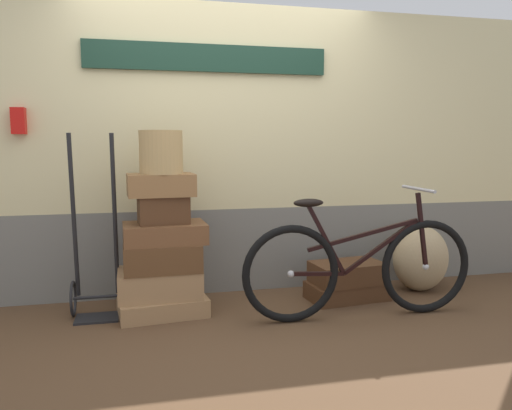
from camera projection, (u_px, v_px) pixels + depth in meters
name	position (u px, v px, depth m)	size (l,w,h in m)	color
ground	(244.00, 325.00, 3.65)	(8.81, 5.20, 0.06)	#513823
station_building	(225.00, 151.00, 4.32)	(6.81, 0.74, 2.43)	slate
suitcase_0	(162.00, 304.00, 3.82)	(0.65, 0.47, 0.14)	#9E754C
suitcase_1	(160.00, 283.00, 3.79)	(0.62, 0.40, 0.21)	#9E754C
suitcase_2	(162.00, 257.00, 3.75)	(0.56, 0.38, 0.20)	brown
suitcase_3	(165.00, 233.00, 3.76)	(0.61, 0.40, 0.15)	brown
suitcase_4	(163.00, 210.00, 3.72)	(0.36, 0.23, 0.21)	#4C2D19
suitcase_5	(161.00, 185.00, 3.72)	(0.49, 0.32, 0.16)	olive
suitcase_6	(347.00, 291.00, 4.16)	(0.64, 0.35, 0.14)	#4C2D19
suitcase_7	(347.00, 273.00, 4.14)	(0.58, 0.35, 0.17)	#4C2D19
wicker_basket	(161.00, 152.00, 3.69)	(0.32, 0.32, 0.32)	tan
luggage_trolley	(96.00, 271.00, 3.75)	(0.37, 0.35, 1.37)	black
burlap_sack	(420.00, 258.00, 4.39)	(0.49, 0.41, 0.57)	tan
bicycle	(360.00, 268.00, 3.70)	(1.78, 0.46, 0.97)	black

